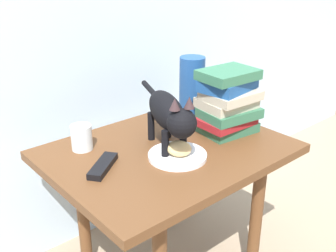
{
  "coord_description": "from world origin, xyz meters",
  "views": [
    {
      "loc": [
        -0.8,
        -0.93,
        1.13
      ],
      "look_at": [
        0.0,
        0.0,
        0.6
      ],
      "focal_mm": 43.25,
      "sensor_mm": 36.0,
      "label": 1
    }
  ],
  "objects_px": {
    "side_table": "(168,166)",
    "bread_roll": "(179,148)",
    "plate": "(177,156)",
    "candle_jar": "(82,139)",
    "book_stack": "(228,102)",
    "cat": "(169,114)",
    "tv_remote": "(103,166)",
    "green_vase": "(192,88)"
  },
  "relations": [
    {
      "from": "side_table",
      "to": "bread_roll",
      "type": "distance_m",
      "value": 0.14
    },
    {
      "from": "plate",
      "to": "bread_roll",
      "type": "relative_size",
      "value": 2.36
    },
    {
      "from": "candle_jar",
      "to": "book_stack",
      "type": "bearing_deg",
      "value": -25.56
    },
    {
      "from": "plate",
      "to": "candle_jar",
      "type": "distance_m",
      "value": 0.32
    },
    {
      "from": "cat",
      "to": "book_stack",
      "type": "height_order",
      "value": "book_stack"
    },
    {
      "from": "cat",
      "to": "tv_remote",
      "type": "distance_m",
      "value": 0.26
    },
    {
      "from": "side_table",
      "to": "book_stack",
      "type": "relative_size",
      "value": 3.28
    },
    {
      "from": "green_vase",
      "to": "cat",
      "type": "bearing_deg",
      "value": -147.34
    },
    {
      "from": "cat",
      "to": "book_stack",
      "type": "relative_size",
      "value": 1.89
    },
    {
      "from": "book_stack",
      "to": "tv_remote",
      "type": "xyz_separation_m",
      "value": [
        -0.49,
        0.06,
        -0.11
      ]
    },
    {
      "from": "green_vase",
      "to": "side_table",
      "type": "bearing_deg",
      "value": -149.08
    },
    {
      "from": "bread_roll",
      "to": "cat",
      "type": "height_order",
      "value": "cat"
    },
    {
      "from": "cat",
      "to": "book_stack",
      "type": "bearing_deg",
      "value": -5.57
    },
    {
      "from": "side_table",
      "to": "candle_jar",
      "type": "relative_size",
      "value": 9.17
    },
    {
      "from": "green_vase",
      "to": "plate",
      "type": "bearing_deg",
      "value": -140.83
    },
    {
      "from": "cat",
      "to": "candle_jar",
      "type": "height_order",
      "value": "cat"
    },
    {
      "from": "plate",
      "to": "tv_remote",
      "type": "relative_size",
      "value": 1.26
    },
    {
      "from": "bread_roll",
      "to": "side_table",
      "type": "bearing_deg",
      "value": 71.82
    },
    {
      "from": "plate",
      "to": "book_stack",
      "type": "relative_size",
      "value": 0.8
    },
    {
      "from": "cat",
      "to": "candle_jar",
      "type": "distance_m",
      "value": 0.3
    },
    {
      "from": "book_stack",
      "to": "bread_roll",
      "type": "bearing_deg",
      "value": -171.07
    },
    {
      "from": "book_stack",
      "to": "plate",
      "type": "bearing_deg",
      "value": -173.58
    },
    {
      "from": "side_table",
      "to": "tv_remote",
      "type": "relative_size",
      "value": 5.2
    },
    {
      "from": "green_vase",
      "to": "candle_jar",
      "type": "relative_size",
      "value": 2.85
    },
    {
      "from": "candle_jar",
      "to": "green_vase",
      "type": "bearing_deg",
      "value": -3.48
    },
    {
      "from": "plate",
      "to": "book_stack",
      "type": "distance_m",
      "value": 0.29
    },
    {
      "from": "candle_jar",
      "to": "tv_remote",
      "type": "xyz_separation_m",
      "value": [
        -0.02,
        -0.16,
        -0.03
      ]
    },
    {
      "from": "side_table",
      "to": "bread_roll",
      "type": "xyz_separation_m",
      "value": [
        -0.03,
        -0.09,
        0.11
      ]
    },
    {
      "from": "tv_remote",
      "to": "side_table",
      "type": "bearing_deg",
      "value": -41.46
    },
    {
      "from": "green_vase",
      "to": "tv_remote",
      "type": "distance_m",
      "value": 0.52
    },
    {
      "from": "candle_jar",
      "to": "bread_roll",
      "type": "bearing_deg",
      "value": -53.8
    },
    {
      "from": "cat",
      "to": "candle_jar",
      "type": "xyz_separation_m",
      "value": [
        -0.21,
        0.2,
        -0.09
      ]
    },
    {
      "from": "plate",
      "to": "book_stack",
      "type": "bearing_deg",
      "value": 6.42
    },
    {
      "from": "side_table",
      "to": "tv_remote",
      "type": "height_order",
      "value": "tv_remote"
    },
    {
      "from": "side_table",
      "to": "tv_remote",
      "type": "xyz_separation_m",
      "value": [
        -0.24,
        0.02,
        0.08
      ]
    },
    {
      "from": "plate",
      "to": "book_stack",
      "type": "height_order",
      "value": "book_stack"
    },
    {
      "from": "bread_roll",
      "to": "candle_jar",
      "type": "relative_size",
      "value": 0.94
    },
    {
      "from": "candle_jar",
      "to": "plate",
      "type": "bearing_deg",
      "value": -51.73
    },
    {
      "from": "book_stack",
      "to": "cat",
      "type": "bearing_deg",
      "value": 174.43
    },
    {
      "from": "book_stack",
      "to": "candle_jar",
      "type": "xyz_separation_m",
      "value": [
        -0.47,
        0.22,
        -0.08
      ]
    },
    {
      "from": "tv_remote",
      "to": "candle_jar",
      "type": "bearing_deg",
      "value": 45.95
    },
    {
      "from": "side_table",
      "to": "tv_remote",
      "type": "distance_m",
      "value": 0.26
    }
  ]
}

